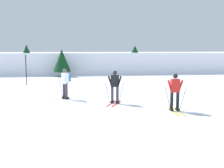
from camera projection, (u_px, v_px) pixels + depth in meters
ground_plane at (86, 106)px, 13.51m from camera, size 120.00×120.00×0.00m
far_snow_ridge at (81, 62)px, 32.04m from camera, size 80.00×7.46×2.31m
skier_red at (175, 90)px, 12.26m from camera, size 1.00×1.60×1.71m
skier_black at (115, 85)px, 13.96m from camera, size 1.00×1.61×1.71m
skier_white at (65, 82)px, 15.14m from camera, size 1.55×1.16×1.71m
trail_marker_pole at (26, 70)px, 20.74m from camera, size 0.07×0.07×2.34m
conifer_far_left at (135, 55)px, 30.64m from camera, size 2.17×2.17×3.14m
conifer_far_right at (27, 56)px, 28.79m from camera, size 1.95×1.95×3.23m
conifer_far_centre at (62, 60)px, 26.96m from camera, size 1.74×1.74×2.72m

